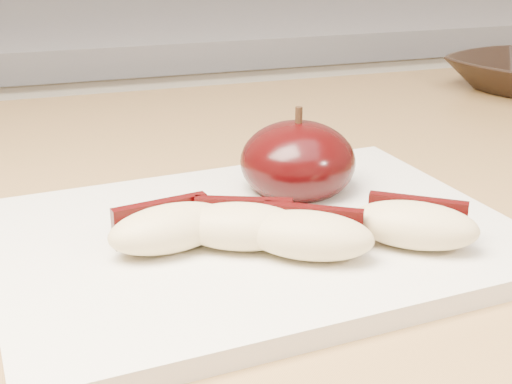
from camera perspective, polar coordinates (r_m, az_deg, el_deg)
name	(u,v)px	position (r m, az deg, el deg)	size (l,w,h in m)	color
back_cabinet	(125,269)	(1.37, -10.42, -6.09)	(2.40, 0.62, 0.94)	silver
cutting_board	(256,238)	(0.45, 0.00, -3.72)	(0.32, 0.23, 0.01)	beige
apple_half	(298,162)	(0.50, 3.36, 2.45)	(0.09, 0.09, 0.07)	black
apple_wedge_a	(169,227)	(0.42, -6.96, -2.81)	(0.08, 0.05, 0.03)	#CBB480
apple_wedge_b	(241,225)	(0.42, -1.18, -2.68)	(0.08, 0.06, 0.03)	#CBB480
apple_wedge_c	(309,234)	(0.41, 4.26, -3.38)	(0.08, 0.07, 0.03)	#CBB480
apple_wedge_d	(414,224)	(0.43, 12.57, -2.52)	(0.08, 0.07, 0.03)	#CBB480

